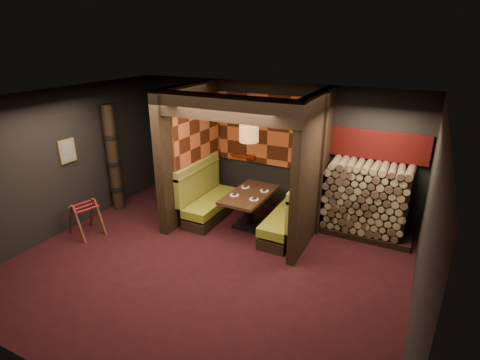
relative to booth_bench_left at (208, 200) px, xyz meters
name	(u,v)px	position (x,y,z in m)	size (l,w,h in m)	color
floor	(207,266)	(0.96, -1.65, -0.41)	(6.50, 5.50, 0.02)	black
ceiling	(200,100)	(0.96, -1.65, 2.46)	(6.50, 5.50, 0.02)	black
wall_back	(269,147)	(0.96, 1.11, 1.02)	(6.50, 0.02, 2.85)	black
wall_front	(57,286)	(0.96, -4.41, 1.02)	(6.50, 0.02, 2.85)	black
wall_left	(63,162)	(-2.30, -1.65, 1.02)	(0.02, 5.50, 2.85)	black
wall_right	(427,235)	(4.22, -1.65, 1.02)	(0.02, 5.50, 2.85)	black
partition_left	(191,152)	(-0.39, 0.00, 1.02)	(0.20, 2.20, 2.85)	black
partition_right	(313,171)	(2.26, 0.05, 1.02)	(0.15, 2.10, 2.85)	black
header_beam	(222,108)	(0.94, -0.95, 2.23)	(2.85, 0.18, 0.44)	black
tapa_back_panel	(268,130)	(0.94, 1.06, 1.42)	(2.40, 0.06, 1.55)	#A64920
tapa_side_panel	(199,132)	(-0.27, 0.17, 1.45)	(0.04, 1.85, 1.45)	#A64920
lacquer_shelf	(243,156)	(0.36, 1.00, 0.78)	(0.60, 0.12, 0.07)	#581404
booth_bench_left	(208,200)	(0.00, 0.00, 0.00)	(0.68, 1.60, 1.14)	black
booth_bench_right	(290,217)	(1.89, 0.00, 0.00)	(0.68, 1.60, 1.14)	black
dining_table	(249,204)	(1.00, 0.01, 0.11)	(0.80, 1.43, 0.74)	black
place_settings	(250,193)	(1.00, 0.01, 0.35)	(0.63, 0.67, 0.03)	white
pendant_lamp	(249,130)	(1.00, -0.04, 1.67)	(0.37, 0.37, 1.01)	#985C2E
framed_picture	(67,151)	(-2.25, -1.55, 1.22)	(0.05, 0.36, 0.46)	olive
luggage_rack	(86,217)	(-1.77, -1.76, -0.03)	(0.78, 0.64, 0.74)	#432014
totem_column	(113,159)	(-2.09, -0.55, 0.79)	(0.31, 0.31, 2.40)	black
firewood_stack	(369,201)	(3.25, 0.70, 0.35)	(1.73, 0.70, 1.50)	black
mosaic_header	(379,145)	(3.25, 1.03, 1.38)	(1.83, 0.10, 0.56)	maroon
bay_front_post	(321,167)	(2.35, 0.31, 1.02)	(0.08, 0.08, 2.85)	black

